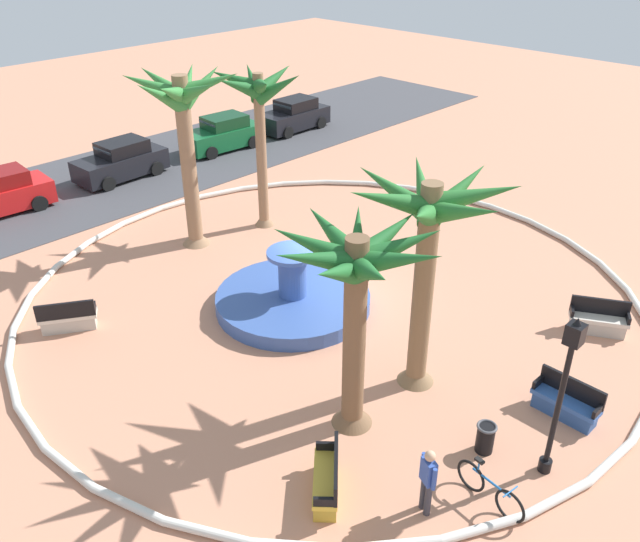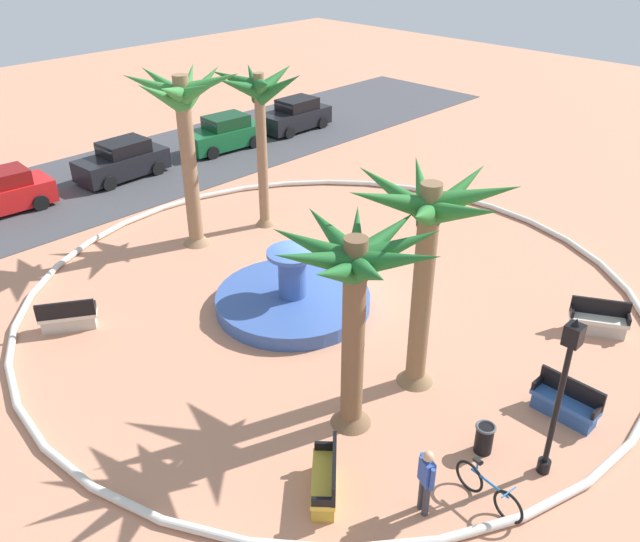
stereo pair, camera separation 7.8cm
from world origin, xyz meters
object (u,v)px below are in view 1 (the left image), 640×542
object	(u,v)px
bicycle_red_frame	(490,490)
bench_east	(566,404)
fountain	(293,299)
bench_west	(598,322)
parked_car_second	(121,161)
bench_southeast	(68,319)
person_cyclist_helmet	(428,478)
parked_car_third	(223,134)
palm_tree_far_side	(183,118)
parked_car_rightmost	(294,116)
bench_north	(327,482)
lamppost	(563,386)
palm_tree_near_fountain	(356,280)
palm_tree_by_curb	(258,105)
trash_bin	(485,437)
palm_tree_mid_plaza	(429,234)

from	to	relation	value
bicycle_red_frame	bench_east	bearing A→B (deg)	1.82
fountain	bench_west	world-z (taller)	fountain
bicycle_red_frame	parked_car_second	bearing A→B (deg)	77.96
bench_southeast	bicycle_red_frame	xyz separation A→B (m)	(2.89, -12.02, 0.04)
bench_east	person_cyclist_helmet	xyz separation A→B (m)	(-4.63, 0.71, 0.55)
bench_west	parked_car_third	size ratio (longest dim) A/B	0.40
parked_car_second	fountain	bearing A→B (deg)	-99.31
parked_car_second	parked_car_third	xyz separation A→B (m)	(5.57, -0.15, 0.00)
palm_tree_far_side	parked_car_rightmost	xyz separation A→B (m)	(11.86, 7.22, -3.83)
bicycle_red_frame	parked_car_rightmost	xyz separation A→B (m)	(14.79, 21.08, 0.40)
parked_car_second	parked_car_third	world-z (taller)	same
bench_north	parked_car_rightmost	distance (m)	25.10
lamppost	person_cyclist_helmet	distance (m)	3.28
palm_tree_near_fountain	bench_east	distance (m)	6.20
parked_car_second	bench_southeast	bearing A→B (deg)	-128.38
fountain	person_cyclist_helmet	world-z (taller)	fountain
palm_tree_by_curb	trash_bin	xyz separation A→B (m)	(-4.45, -12.43, -4.19)
bicycle_red_frame	parked_car_second	xyz separation A→B (m)	(4.58, 21.45, 0.40)
parked_car_rightmost	palm_tree_mid_plaza	bearing A→B (deg)	-125.61
lamppost	parked_car_second	xyz separation A→B (m)	(2.94, 21.85, -1.53)
lamppost	parked_car_third	size ratio (longest dim) A/B	0.96
bench_southeast	trash_bin	size ratio (longest dim) A/B	2.22
palm_tree_near_fountain	bench_east	world-z (taller)	palm_tree_near_fountain
person_cyclist_helmet	lamppost	bearing A→B (deg)	-24.36
palm_tree_mid_plaza	parked_car_second	size ratio (longest dim) A/B	1.40
palm_tree_mid_plaza	trash_bin	xyz separation A→B (m)	(-0.93, -2.59, -3.82)
palm_tree_far_side	parked_car_second	distance (m)	8.66
palm_tree_near_fountain	lamppost	size ratio (longest dim) A/B	1.30
palm_tree_near_fountain	bench_west	distance (m)	8.81
bench_west	parked_car_rightmost	bearing A→B (deg)	70.08
fountain	bench_east	size ratio (longest dim) A/B	2.90
bench_east	trash_bin	world-z (taller)	bench_east
palm_tree_near_fountain	palm_tree_by_curb	world-z (taller)	palm_tree_by_curb
fountain	parked_car_third	xyz separation A→B (m)	(7.73, 13.03, 0.49)
bench_north	trash_bin	size ratio (longest dim) A/B	2.08
palm_tree_by_curb	bench_east	bearing A→B (deg)	-99.10
trash_bin	parked_car_second	world-z (taller)	parked_car_second
palm_tree_far_side	lamppost	distance (m)	14.50
bicycle_red_frame	parked_car_third	xyz separation A→B (m)	(10.14, 21.30, 0.40)
bench_southeast	person_cyclist_helmet	distance (m)	11.36
bench_east	parked_car_rightmost	xyz separation A→B (m)	(11.22, 20.97, 0.43)
parked_car_rightmost	palm_tree_by_curb	bearing A→B (deg)	-139.47
lamppost	bicycle_red_frame	bearing A→B (deg)	166.35
palm_tree_mid_plaza	bench_southeast	bearing A→B (deg)	120.61
palm_tree_by_curb	bench_southeast	world-z (taller)	palm_tree_by_curb
palm_tree_far_side	lamppost	size ratio (longest dim) A/B	1.58
bench_north	lamppost	size ratio (longest dim) A/B	0.38
palm_tree_near_fountain	palm_tree_by_curb	bearing A→B (deg)	59.02
bicycle_red_frame	bench_southeast	bearing A→B (deg)	103.54
palm_tree_near_fountain	trash_bin	world-z (taller)	palm_tree_near_fountain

